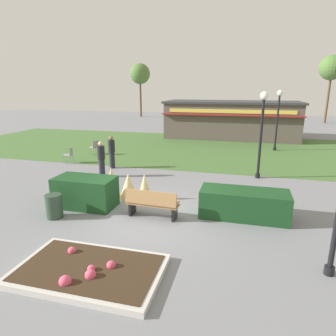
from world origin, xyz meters
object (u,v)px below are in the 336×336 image
object	(u,v)px
person_strolling	(112,152)
person_standing	(101,159)
lamppost_mid	(262,125)
lamppost_far	(278,113)
cafe_chair_east	(69,154)
tree_right_bg	(332,68)
cafe_chair_west	(95,146)
food_kiosk	(231,119)
parked_car_west_slot	(191,119)
park_bench	(152,204)
tree_left_bg	(140,74)
trash_bin	(54,206)

from	to	relation	value
person_strolling	person_standing	world-z (taller)	same
lamppost_mid	lamppost_far	world-z (taller)	same
lamppost_mid	cafe_chair_east	size ratio (longest dim) A/B	4.40
tree_right_bg	lamppost_far	bearing A→B (deg)	-111.34
lamppost_mid	cafe_chair_east	world-z (taller)	lamppost_mid
lamppost_mid	cafe_chair_west	distance (m)	10.29
food_kiosk	person_strolling	world-z (taller)	food_kiosk
cafe_chair_west	cafe_chair_east	world-z (taller)	same
lamppost_mid	parked_car_west_slot	size ratio (longest dim) A/B	0.92
person_strolling	cafe_chair_east	bearing A→B (deg)	-11.98
lamppost_mid	cafe_chair_west	world-z (taller)	lamppost_mid
park_bench	food_kiosk	xyz separation A→B (m)	(1.59, 16.98, 1.03)
parked_car_west_slot	tree_left_bg	world-z (taller)	tree_left_bg
tree_left_bg	person_standing	bearing A→B (deg)	-73.89
food_kiosk	cafe_chair_east	size ratio (longest dim) A/B	12.20
trash_bin	parked_car_west_slot	size ratio (longest dim) A/B	0.18
lamppost_far	person_standing	xyz separation A→B (m)	(-8.41, -8.47, -1.62)
trash_bin	food_kiosk	size ratio (longest dim) A/B	0.07
trash_bin	person_strolling	xyz separation A→B (m)	(-0.81, 6.10, 0.47)
lamppost_far	parked_car_west_slot	size ratio (longest dim) A/B	0.92
park_bench	tree_left_bg	xyz separation A→B (m)	(-11.91, 32.31, 5.39)
person_strolling	trash_bin	bearing A→B (deg)	93.08
tree_left_bg	tree_right_bg	world-z (taller)	tree_right_bg
lamppost_mid	trash_bin	bearing A→B (deg)	-136.43
lamppost_far	cafe_chair_east	distance (m)	13.26
trash_bin	cafe_chair_west	size ratio (longest dim) A/B	0.88
person_standing	cafe_chair_west	bearing A→B (deg)	102.29
lamppost_far	trash_bin	bearing A→B (deg)	-121.02
food_kiosk	person_strolling	bearing A→B (deg)	-115.08
lamppost_far	tree_right_bg	xyz separation A→B (m)	(7.14, 18.28, 3.72)
person_strolling	tree_left_bg	xyz separation A→B (m)	(-8.04, 27.00, 5.01)
lamppost_mid	cafe_chair_east	bearing A→B (deg)	178.42
cafe_chair_west	lamppost_mid	bearing A→B (deg)	-15.08
park_bench	lamppost_mid	xyz separation A→B (m)	(3.45, 5.40, 2.00)
cafe_chair_east	person_strolling	size ratio (longest dim) A/B	0.53
lamppost_mid	tree_right_bg	size ratio (longest dim) A/B	0.51
cafe_chair_west	trash_bin	bearing A→B (deg)	-69.79
cafe_chair_east	trash_bin	bearing A→B (deg)	-61.20
cafe_chair_east	tree_left_bg	distance (m)	27.68
park_bench	tree_right_bg	world-z (taller)	tree_right_bg
lamppost_far	cafe_chair_west	size ratio (longest dim) A/B	4.40
food_kiosk	parked_car_west_slot	distance (m)	9.32
cafe_chair_west	cafe_chair_east	size ratio (longest dim) A/B	1.00
trash_bin	cafe_chair_west	bearing A→B (deg)	110.21
parked_car_west_slot	tree_left_bg	size ratio (longest dim) A/B	0.58
trash_bin	food_kiosk	world-z (taller)	food_kiosk
food_kiosk	park_bench	bearing A→B (deg)	-95.35
cafe_chair_east	person_strolling	distance (m)	2.79
lamppost_far	person_strolling	distance (m)	11.16
trash_bin	person_standing	bearing A→B (deg)	97.47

